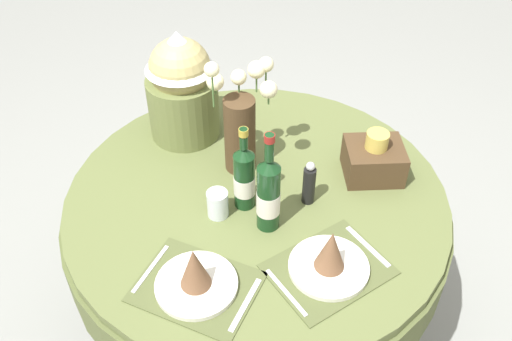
{
  "coord_description": "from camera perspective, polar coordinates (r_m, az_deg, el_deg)",
  "views": [
    {
      "loc": [
        -0.07,
        -1.38,
        2.1
      ],
      "look_at": [
        0.0,
        0.03,
        0.85
      ],
      "focal_mm": 39.61,
      "sensor_mm": 36.0,
      "label": 1
    }
  ],
  "objects": [
    {
      "name": "pepper_mill",
      "position": [
        1.85,
        5.38,
        -1.35
      ],
      "size": [
        0.04,
        0.04,
        0.17
      ],
      "color": "black",
      "rests_on": "dining_table"
    },
    {
      "name": "wine_bottle_centre",
      "position": [
        1.72,
        1.26,
        -2.35
      ],
      "size": [
        0.07,
        0.07,
        0.36
      ],
      "color": "#143819",
      "rests_on": "dining_table"
    },
    {
      "name": "place_setting_right",
      "position": [
        1.68,
        7.46,
        -8.89
      ],
      "size": [
        0.43,
        0.4,
        0.16
      ],
      "color": "#4E562F",
      "rests_on": "dining_table"
    },
    {
      "name": "ground",
      "position": [
        2.51,
        0.04,
        -15.15
      ],
      "size": [
        8.0,
        8.0,
        0.0
      ],
      "primitive_type": "plane",
      "color": "gray"
    },
    {
      "name": "wine_bottle_left",
      "position": [
        1.8,
        -1.19,
        -0.67
      ],
      "size": [
        0.07,
        0.07,
        0.31
      ],
      "color": "#143819",
      "rests_on": "dining_table"
    },
    {
      "name": "tumbler_near_left",
      "position": [
        1.82,
        -3.9,
        -3.37
      ],
      "size": [
        0.07,
        0.07,
        0.09
      ],
      "primitive_type": "cylinder",
      "color": "silver",
      "rests_on": "dining_table"
    },
    {
      "name": "flower_vase",
      "position": [
        1.91,
        -1.55,
        4.92
      ],
      "size": [
        0.23,
        0.14,
        0.45
      ],
      "color": "#47331E",
      "rests_on": "dining_table"
    },
    {
      "name": "woven_basket_side_right",
      "position": [
        1.99,
        11.81,
        1.13
      ],
      "size": [
        0.2,
        0.17,
        0.18
      ],
      "color": "#47331E",
      "rests_on": "dining_table"
    },
    {
      "name": "dining_table",
      "position": [
        2.02,
        0.04,
        -5.38
      ],
      "size": [
        1.32,
        1.32,
        0.77
      ],
      "color": "#5B6638",
      "rests_on": "ground"
    },
    {
      "name": "place_setting_left",
      "position": [
        1.63,
        -6.12,
        -10.65
      ],
      "size": [
        0.42,
        0.39,
        0.16
      ],
      "color": "#4E562F",
      "rests_on": "dining_table"
    },
    {
      "name": "gift_tub_back_left",
      "position": [
        2.07,
        -7.56,
        8.87
      ],
      "size": [
        0.26,
        0.26,
        0.43
      ],
      "color": "olive",
      "rests_on": "dining_table"
    }
  ]
}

